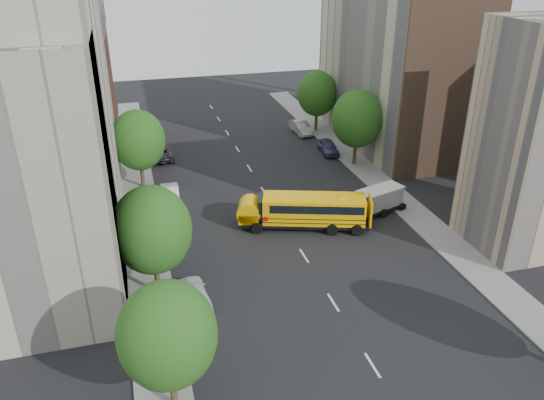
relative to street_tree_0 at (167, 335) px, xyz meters
name	(u,v)px	position (x,y,z in m)	size (l,w,h in m)	color
ground	(296,243)	(11.00, 14.00, -4.64)	(120.00, 120.00, 0.00)	black
sidewalk_left	(144,231)	(-0.50, 19.00, -4.58)	(3.00, 80.00, 0.12)	slate
sidewalk_right	(398,199)	(22.50, 19.00, -4.58)	(3.00, 80.00, 0.12)	slate
lane_markings	(264,191)	(11.00, 24.00, -4.64)	(0.15, 64.00, 0.01)	silver
building_left_cream	(37,117)	(-7.00, 20.00, 5.36)	(10.00, 26.00, 20.00)	beige
building_left_redbrick	(66,91)	(-7.00, 42.00, 1.86)	(10.00, 15.00, 13.00)	maroon
building_left_near	(20,196)	(-7.00, 9.50, 3.86)	(10.00, 7.00, 17.00)	#C3B597
building_right_far	(395,65)	(29.00, 34.00, 4.36)	(10.00, 22.00, 18.00)	#C3B597
building_right_sidewall	(450,88)	(29.00, 23.00, 4.36)	(10.10, 0.30, 18.00)	brown
street_tree_0	(167,335)	(0.00, 0.00, 0.00)	(4.80, 4.80, 7.41)	#38281C
street_tree_1	(152,230)	(0.00, 10.00, 0.31)	(5.12, 5.12, 7.90)	#38281C
street_tree_2	(138,140)	(0.00, 28.00, 0.19)	(4.99, 4.99, 7.71)	#38281C
street_tree_4	(357,119)	(22.00, 28.00, 0.43)	(5.25, 5.25, 8.10)	#38281C
street_tree_5	(317,94)	(22.00, 40.00, 0.06)	(4.86, 4.86, 7.51)	#38281C
school_bus	(304,210)	(12.41, 16.31, -3.01)	(10.56, 5.43, 2.92)	black
safari_truck	(376,201)	(19.21, 17.02, -3.44)	(5.61, 3.36, 2.27)	black
parked_car_0	(194,294)	(2.20, 8.34, -3.89)	(1.78, 4.43, 1.51)	silver
parked_car_1	(170,193)	(2.20, 24.36, -3.88)	(1.60, 4.60, 1.51)	white
parked_car_2	(160,152)	(2.20, 35.39, -3.92)	(2.40, 5.21, 1.45)	black
parked_car_4	(328,147)	(20.60, 31.97, -3.91)	(1.72, 4.27, 1.46)	#353B5E
parked_car_5	(301,127)	(19.80, 39.37, -3.87)	(1.62, 4.65, 1.53)	gray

